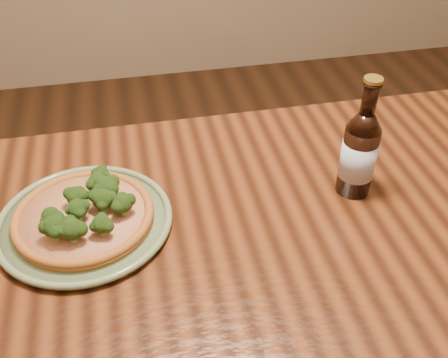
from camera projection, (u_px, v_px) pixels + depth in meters
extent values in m
cube|color=#4F2611|center=(327.00, 241.00, 0.99)|extent=(1.60, 0.90, 0.04)
cylinder|color=#4F2611|center=(0.00, 280.00, 1.40)|extent=(0.07, 0.07, 0.71)
cylinder|color=#647A54|center=(85.00, 223.00, 0.99)|extent=(0.30, 0.30, 0.01)
torus|color=#647A54|center=(84.00, 220.00, 0.98)|extent=(0.33, 0.33, 0.01)
torus|color=#647A54|center=(85.00, 221.00, 0.98)|extent=(0.26, 0.26, 0.01)
cylinder|color=#985722|center=(84.00, 218.00, 0.98)|extent=(0.26, 0.26, 0.01)
torus|color=#985722|center=(83.00, 215.00, 0.98)|extent=(0.26, 0.26, 0.02)
cylinder|color=#D0B27F|center=(83.00, 215.00, 0.98)|extent=(0.23, 0.23, 0.01)
sphere|color=#2D5019|center=(76.00, 196.00, 0.97)|extent=(0.05, 0.05, 0.04)
sphere|color=#2D5019|center=(103.00, 199.00, 0.96)|extent=(0.04, 0.04, 0.04)
sphere|color=#2D5019|center=(101.00, 174.00, 1.03)|extent=(0.05, 0.05, 0.03)
sphere|color=#2D5019|center=(101.00, 224.00, 0.92)|extent=(0.04, 0.04, 0.03)
sphere|color=#2D5019|center=(97.00, 182.00, 1.01)|extent=(0.05, 0.05, 0.04)
sphere|color=#2D5019|center=(51.00, 216.00, 0.93)|extent=(0.04, 0.04, 0.03)
sphere|color=#2D5019|center=(78.00, 209.00, 0.94)|extent=(0.04, 0.04, 0.04)
sphere|color=#2D5019|center=(123.00, 203.00, 0.96)|extent=(0.05, 0.05, 0.04)
sphere|color=#2D5019|center=(107.00, 188.00, 0.99)|extent=(0.06, 0.06, 0.04)
sphere|color=#2D5019|center=(71.00, 229.00, 0.90)|extent=(0.05, 0.05, 0.04)
sphere|color=#2D5019|center=(54.00, 227.00, 0.90)|extent=(0.05, 0.05, 0.04)
cylinder|color=black|center=(358.00, 160.00, 1.03)|extent=(0.07, 0.07, 0.15)
cone|color=black|center=(365.00, 121.00, 0.97)|extent=(0.07, 0.07, 0.03)
cylinder|color=black|center=(370.00, 98.00, 0.94)|extent=(0.03, 0.03, 0.07)
torus|color=black|center=(373.00, 84.00, 0.92)|extent=(0.04, 0.04, 0.01)
cylinder|color=#A58C33|center=(374.00, 80.00, 0.92)|extent=(0.03, 0.03, 0.01)
cylinder|color=silver|center=(358.00, 158.00, 1.03)|extent=(0.07, 0.07, 0.08)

